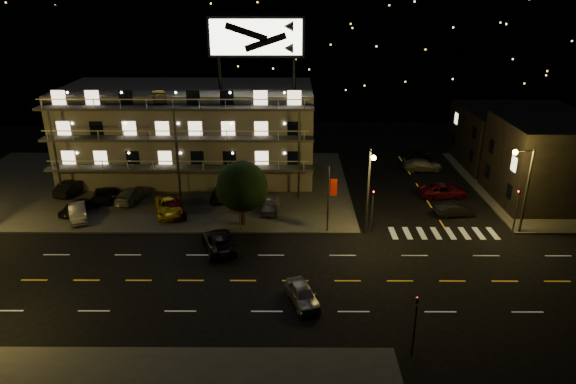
{
  "coord_description": "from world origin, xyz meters",
  "views": [
    {
      "loc": [
        1.59,
        -33.84,
        20.86
      ],
      "look_at": [
        1.41,
        8.0,
        4.11
      ],
      "focal_mm": 32.0,
      "sensor_mm": 36.0,
      "label": 1
    }
  ],
  "objects_px": {
    "lot_car_2": "(169,206)",
    "road_car_west": "(219,241)",
    "lot_car_4": "(271,204)",
    "tree": "(242,188)",
    "lot_car_7": "(132,194)",
    "side_car_0": "(455,210)",
    "road_car_east": "(303,294)"
  },
  "relations": [
    {
      "from": "road_car_east",
      "to": "lot_car_2",
      "type": "bearing_deg",
      "value": 112.89
    },
    {
      "from": "tree",
      "to": "lot_car_4",
      "type": "xyz_separation_m",
      "value": [
        2.53,
        3.1,
        -2.95
      ]
    },
    {
      "from": "lot_car_2",
      "to": "road_car_east",
      "type": "relative_size",
      "value": 1.29
    },
    {
      "from": "lot_car_7",
      "to": "road_car_east",
      "type": "distance_m",
      "value": 25.22
    },
    {
      "from": "road_car_east",
      "to": "road_car_west",
      "type": "distance_m",
      "value": 10.61
    },
    {
      "from": "lot_car_2",
      "to": "road_car_west",
      "type": "height_order",
      "value": "lot_car_2"
    },
    {
      "from": "lot_car_2",
      "to": "lot_car_4",
      "type": "distance_m",
      "value": 10.03
    },
    {
      "from": "side_car_0",
      "to": "road_car_west",
      "type": "relative_size",
      "value": 0.75
    },
    {
      "from": "tree",
      "to": "lot_car_4",
      "type": "height_order",
      "value": "tree"
    },
    {
      "from": "tree",
      "to": "road_car_west",
      "type": "height_order",
      "value": "tree"
    },
    {
      "from": "road_car_east",
      "to": "road_car_west",
      "type": "bearing_deg",
      "value": 113.59
    },
    {
      "from": "lot_car_2",
      "to": "road_car_west",
      "type": "relative_size",
      "value": 1.0
    },
    {
      "from": "side_car_0",
      "to": "road_car_west",
      "type": "xyz_separation_m",
      "value": [
        -22.21,
        -6.95,
        0.08
      ]
    },
    {
      "from": "tree",
      "to": "road_car_west",
      "type": "xyz_separation_m",
      "value": [
        -1.61,
        -4.68,
        -3.07
      ]
    },
    {
      "from": "lot_car_2",
      "to": "lot_car_7",
      "type": "height_order",
      "value": "lot_car_2"
    },
    {
      "from": "lot_car_4",
      "to": "road_car_west",
      "type": "xyz_separation_m",
      "value": [
        -4.14,
        -7.78,
        -0.13
      ]
    },
    {
      "from": "lot_car_4",
      "to": "side_car_0",
      "type": "distance_m",
      "value": 18.09
    },
    {
      "from": "side_car_0",
      "to": "lot_car_7",
      "type": "bearing_deg",
      "value": 77.88
    },
    {
      "from": "tree",
      "to": "lot_car_2",
      "type": "height_order",
      "value": "tree"
    },
    {
      "from": "lot_car_2",
      "to": "lot_car_7",
      "type": "relative_size",
      "value": 1.07
    },
    {
      "from": "tree",
      "to": "lot_car_7",
      "type": "distance_m",
      "value": 13.56
    },
    {
      "from": "lot_car_2",
      "to": "lot_car_4",
      "type": "relative_size",
      "value": 1.27
    },
    {
      "from": "tree",
      "to": "side_car_0",
      "type": "height_order",
      "value": "tree"
    },
    {
      "from": "lot_car_4",
      "to": "side_car_0",
      "type": "relative_size",
      "value": 1.06
    },
    {
      "from": "tree",
      "to": "lot_car_2",
      "type": "distance_m",
      "value": 8.4
    },
    {
      "from": "lot_car_2",
      "to": "lot_car_7",
      "type": "distance_m",
      "value": 5.51
    },
    {
      "from": "lot_car_7",
      "to": "road_car_west",
      "type": "xyz_separation_m",
      "value": [
        10.35,
        -10.35,
        -0.13
      ]
    },
    {
      "from": "road_car_west",
      "to": "lot_car_2",
      "type": "bearing_deg",
      "value": -68.39
    },
    {
      "from": "lot_car_7",
      "to": "lot_car_4",
      "type": "bearing_deg",
      "value": -176.32
    },
    {
      "from": "lot_car_4",
      "to": "road_car_west",
      "type": "height_order",
      "value": "lot_car_4"
    },
    {
      "from": "tree",
      "to": "road_car_east",
      "type": "xyz_separation_m",
      "value": [
        5.34,
        -12.69,
        -3.11
      ]
    },
    {
      "from": "tree",
      "to": "lot_car_2",
      "type": "xyz_separation_m",
      "value": [
        -7.48,
        2.46,
        -2.92
      ]
    }
  ]
}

